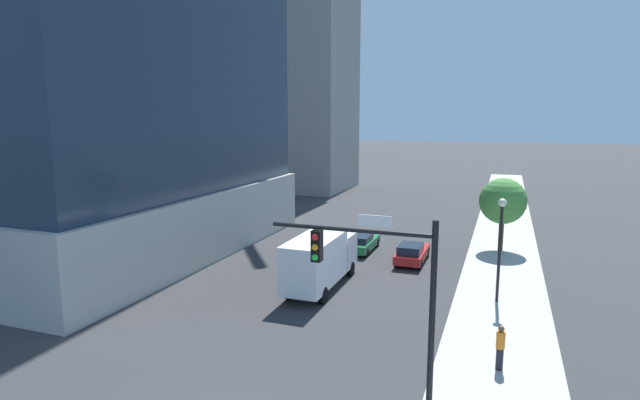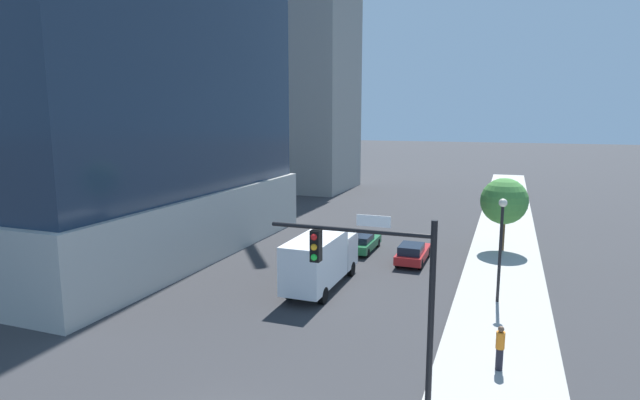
# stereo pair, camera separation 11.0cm
# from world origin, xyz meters

# --- Properties ---
(sidewalk) EXTENTS (4.88, 120.00, 0.15)m
(sidewalk) POSITION_xyz_m (7.90, 20.00, 0.07)
(sidewalk) COLOR #B2AFA8
(sidewalk) RESTS_ON ground
(construction_building) EXTENTS (18.67, 21.01, 36.67)m
(construction_building) POSITION_xyz_m (-19.28, 53.50, 16.32)
(construction_building) COLOR gray
(construction_building) RESTS_ON ground
(traffic_light_pole) EXTENTS (5.48, 0.48, 6.75)m
(traffic_light_pole) POSITION_xyz_m (4.21, 3.12, 4.79)
(traffic_light_pole) COLOR black
(traffic_light_pole) RESTS_ON sidewalk
(street_lamp) EXTENTS (0.44, 0.44, 5.60)m
(street_lamp) POSITION_xyz_m (7.68, 15.64, 3.83)
(street_lamp) COLOR black
(street_lamp) RESTS_ON sidewalk
(street_tree) EXTENTS (3.40, 3.40, 5.40)m
(street_tree) POSITION_xyz_m (7.68, 27.01, 3.83)
(street_tree) COLOR brown
(street_tree) RESTS_ON sidewalk
(car_green) EXTENTS (1.82, 4.55, 1.32)m
(car_green) POSITION_xyz_m (-2.10, 23.53, 0.67)
(car_green) COLOR #1E6638
(car_green) RESTS_ON ground
(car_red) EXTENTS (1.79, 4.55, 1.44)m
(car_red) POSITION_xyz_m (2.00, 21.77, 0.73)
(car_red) COLOR red
(car_red) RESTS_ON ground
(box_truck) EXTENTS (2.25, 7.52, 3.23)m
(box_truck) POSITION_xyz_m (-2.10, 14.67, 1.79)
(box_truck) COLOR silver
(box_truck) RESTS_ON ground
(pedestrian_orange_shirt) EXTENTS (0.34, 0.34, 1.81)m
(pedestrian_orange_shirt) POSITION_xyz_m (7.93, 7.78, 1.08)
(pedestrian_orange_shirt) COLOR black
(pedestrian_orange_shirt) RESTS_ON sidewalk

